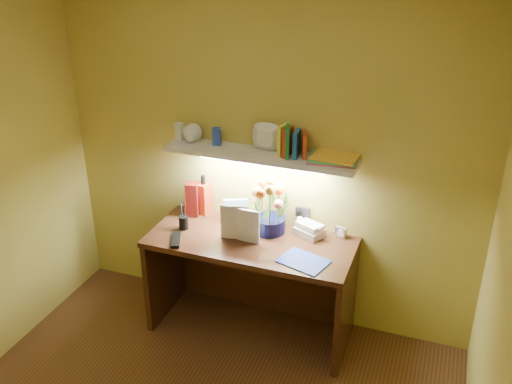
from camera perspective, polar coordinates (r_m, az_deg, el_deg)
desk at (r=4.07m, az=-0.53°, el=-9.36°), size 1.40×0.60×0.75m
flower_bouquet at (r=3.88m, az=1.42°, el=-1.51°), size 0.24×0.24×0.38m
telephone at (r=3.91m, az=5.39°, el=-3.62°), size 0.23×0.20×0.11m
desk_clock at (r=3.92m, az=8.50°, el=-3.99°), size 0.08×0.05×0.07m
whisky_bottle at (r=4.15m, az=-5.24°, el=-0.27°), size 0.10×0.10×0.30m
whisky_box at (r=4.14m, az=-6.40°, el=-0.74°), size 0.10×0.10×0.26m
pen_cup at (r=3.99m, az=-7.27°, el=-2.62°), size 0.09×0.09×0.16m
art_card at (r=4.05m, az=-2.05°, el=-1.91°), size 0.17×0.10×0.17m
tv_remote at (r=3.88m, az=-8.02°, el=-4.76°), size 0.13×0.20×0.02m
blue_folder at (r=3.64m, az=4.78°, el=-6.92°), size 0.34×0.29×0.01m
desk_book_a at (r=3.84m, az=-3.58°, el=-2.93°), size 0.19×0.06×0.25m
desk_book_b at (r=3.82m, az=-2.07°, el=-3.12°), size 0.18×0.04×0.24m
wall_shelf at (r=3.76m, az=0.69°, el=4.20°), size 1.30×0.30×0.24m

